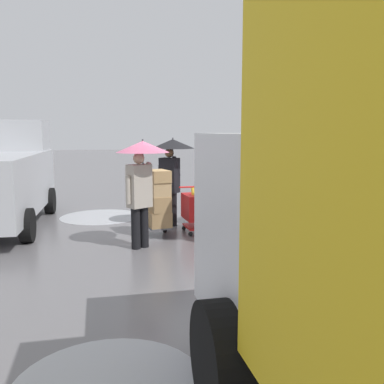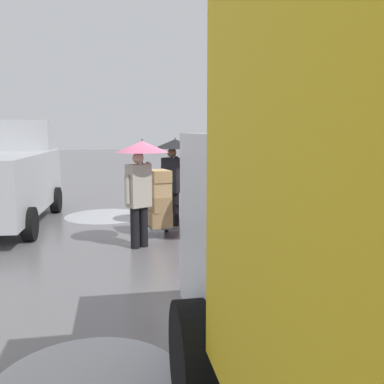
{
  "view_description": "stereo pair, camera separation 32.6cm",
  "coord_description": "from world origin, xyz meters",
  "px_view_note": "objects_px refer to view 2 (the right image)",
  "views": [
    {
      "loc": [
        1.65,
        9.44,
        2.3
      ],
      "look_at": [
        -0.23,
        0.88,
        1.05
      ],
      "focal_mm": 40.06,
      "sensor_mm": 36.0,
      "label": 1
    },
    {
      "loc": [
        1.33,
        9.51,
        2.3
      ],
      "look_at": [
        -0.23,
        0.88,
        1.05
      ],
      "focal_mm": 40.06,
      "sensor_mm": 36.0,
      "label": 2
    }
  ],
  "objects_px": {
    "cargo_van_parked_right": "(4,177)",
    "pedestrian_black_side": "(174,161)",
    "pedestrian_pink_side": "(231,168)",
    "pedestrian_far_side": "(249,162)",
    "shopping_cart_vendor": "(197,208)",
    "pedestrian_white_side": "(141,168)",
    "hand_dolly_boxes": "(159,200)"
  },
  "relations": [
    {
      "from": "pedestrian_pink_side",
      "to": "pedestrian_black_side",
      "type": "distance_m",
      "value": 2.22
    },
    {
      "from": "shopping_cart_vendor",
      "to": "hand_dolly_boxes",
      "type": "distance_m",
      "value": 0.93
    },
    {
      "from": "cargo_van_parked_right",
      "to": "pedestrian_pink_side",
      "type": "distance_m",
      "value": 5.84
    },
    {
      "from": "cargo_van_parked_right",
      "to": "hand_dolly_boxes",
      "type": "height_order",
      "value": "cargo_van_parked_right"
    },
    {
      "from": "shopping_cart_vendor",
      "to": "pedestrian_pink_side",
      "type": "bearing_deg",
      "value": 110.55
    },
    {
      "from": "pedestrian_pink_side",
      "to": "shopping_cart_vendor",
      "type": "bearing_deg",
      "value": -69.45
    },
    {
      "from": "shopping_cart_vendor",
      "to": "pedestrian_black_side",
      "type": "xyz_separation_m",
      "value": [
        0.42,
        -0.83,
        1.02
      ]
    },
    {
      "from": "pedestrian_pink_side",
      "to": "pedestrian_white_side",
      "type": "height_order",
      "value": "same"
    },
    {
      "from": "pedestrian_pink_side",
      "to": "pedestrian_white_side",
      "type": "relative_size",
      "value": 1.0
    },
    {
      "from": "pedestrian_pink_side",
      "to": "pedestrian_white_side",
      "type": "bearing_deg",
      "value": -6.87
    },
    {
      "from": "pedestrian_black_side",
      "to": "pedestrian_far_side",
      "type": "relative_size",
      "value": 1.0
    },
    {
      "from": "cargo_van_parked_right",
      "to": "pedestrian_pink_side",
      "type": "xyz_separation_m",
      "value": [
        -4.98,
        3.03,
        0.39
      ]
    },
    {
      "from": "pedestrian_black_side",
      "to": "pedestrian_far_side",
      "type": "height_order",
      "value": "same"
    },
    {
      "from": "hand_dolly_boxes",
      "to": "pedestrian_black_side",
      "type": "bearing_deg",
      "value": -114.9
    },
    {
      "from": "pedestrian_black_side",
      "to": "pedestrian_white_side",
      "type": "height_order",
      "value": "same"
    },
    {
      "from": "cargo_van_parked_right",
      "to": "pedestrian_far_side",
      "type": "bearing_deg",
      "value": 164.43
    },
    {
      "from": "hand_dolly_boxes",
      "to": "pedestrian_far_side",
      "type": "bearing_deg",
      "value": -170.15
    },
    {
      "from": "pedestrian_white_side",
      "to": "pedestrian_black_side",
      "type": "bearing_deg",
      "value": -116.37
    },
    {
      "from": "pedestrian_white_side",
      "to": "pedestrian_far_side",
      "type": "relative_size",
      "value": 1.0
    },
    {
      "from": "shopping_cart_vendor",
      "to": "pedestrian_white_side",
      "type": "height_order",
      "value": "pedestrian_white_side"
    },
    {
      "from": "cargo_van_parked_right",
      "to": "pedestrian_black_side",
      "type": "height_order",
      "value": "cargo_van_parked_right"
    },
    {
      "from": "shopping_cart_vendor",
      "to": "pedestrian_white_side",
      "type": "relative_size",
      "value": 0.49
    },
    {
      "from": "pedestrian_pink_side",
      "to": "pedestrian_black_side",
      "type": "xyz_separation_m",
      "value": [
        0.87,
        -2.04,
        0.01
      ]
    },
    {
      "from": "hand_dolly_boxes",
      "to": "cargo_van_parked_right",
      "type": "bearing_deg",
      "value": -28.64
    },
    {
      "from": "cargo_van_parked_right",
      "to": "pedestrian_white_side",
      "type": "xyz_separation_m",
      "value": [
        -3.2,
        2.82,
        0.41
      ]
    },
    {
      "from": "hand_dolly_boxes",
      "to": "pedestrian_black_side",
      "type": "relative_size",
      "value": 0.68
    },
    {
      "from": "cargo_van_parked_right",
      "to": "hand_dolly_boxes",
      "type": "relative_size",
      "value": 3.7
    },
    {
      "from": "cargo_van_parked_right",
      "to": "pedestrian_black_side",
      "type": "relative_size",
      "value": 2.52
    },
    {
      "from": "cargo_van_parked_right",
      "to": "pedestrian_black_side",
      "type": "xyz_separation_m",
      "value": [
        -4.11,
        0.99,
        0.41
      ]
    },
    {
      "from": "shopping_cart_vendor",
      "to": "pedestrian_white_side",
      "type": "xyz_separation_m",
      "value": [
        1.32,
        0.99,
        1.02
      ]
    },
    {
      "from": "pedestrian_white_side",
      "to": "pedestrian_far_side",
      "type": "bearing_deg",
      "value": -155.17
    },
    {
      "from": "pedestrian_far_side",
      "to": "cargo_van_parked_right",
      "type": "bearing_deg",
      "value": -15.57
    }
  ]
}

